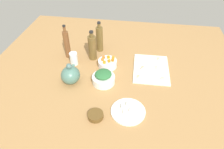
{
  "coord_description": "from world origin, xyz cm",
  "views": [
    {
      "loc": [
        -104.34,
        -15.53,
        96.8
      ],
      "look_at": [
        0.0,
        0.0,
        8.0
      ],
      "focal_mm": 32.35,
      "sensor_mm": 36.0,
      "label": 1
    }
  ],
  "objects_px": {
    "bowl_carrots": "(108,63)",
    "bottle_0": "(100,39)",
    "bottle_1": "(92,47)",
    "drinking_glass_0": "(74,59)",
    "cutting_board": "(151,69)",
    "plate_tofu": "(128,111)",
    "bottle_2": "(67,44)",
    "teapot": "(70,75)",
    "bowl_greens": "(104,79)",
    "bowl_small_side": "(96,115)"
  },
  "relations": [
    {
      "from": "bowl_greens",
      "to": "bowl_carrots",
      "type": "bearing_deg",
      "value": 0.87
    },
    {
      "from": "bowl_greens",
      "to": "bottle_0",
      "type": "xyz_separation_m",
      "value": [
        0.4,
        0.1,
        0.08
      ]
    },
    {
      "from": "bottle_0",
      "to": "bottle_1",
      "type": "relative_size",
      "value": 1.06
    },
    {
      "from": "cutting_board",
      "to": "bottle_2",
      "type": "bearing_deg",
      "value": 83.61
    },
    {
      "from": "bowl_carrots",
      "to": "drinking_glass_0",
      "type": "xyz_separation_m",
      "value": [
        -0.01,
        0.26,
        0.02
      ]
    },
    {
      "from": "cutting_board",
      "to": "bottle_1",
      "type": "relative_size",
      "value": 1.44
    },
    {
      "from": "plate_tofu",
      "to": "bottle_2",
      "type": "xyz_separation_m",
      "value": [
        0.5,
        0.52,
        0.11
      ]
    },
    {
      "from": "bowl_small_side",
      "to": "bottle_2",
      "type": "relative_size",
      "value": 0.34
    },
    {
      "from": "bottle_0",
      "to": "bottle_2",
      "type": "height_order",
      "value": "bottle_2"
    },
    {
      "from": "bowl_carrots",
      "to": "teapot",
      "type": "xyz_separation_m",
      "value": [
        -0.21,
        0.22,
        0.03
      ]
    },
    {
      "from": "plate_tofu",
      "to": "bowl_carrots",
      "type": "xyz_separation_m",
      "value": [
        0.42,
        0.19,
        0.02
      ]
    },
    {
      "from": "bowl_small_side",
      "to": "cutting_board",
      "type": "bearing_deg",
      "value": -32.6
    },
    {
      "from": "drinking_glass_0",
      "to": "bottle_0",
      "type": "bearing_deg",
      "value": -35.8
    },
    {
      "from": "bottle_1",
      "to": "teapot",
      "type": "bearing_deg",
      "value": 163.71
    },
    {
      "from": "bottle_0",
      "to": "plate_tofu",
      "type": "bearing_deg",
      "value": -155.18
    },
    {
      "from": "cutting_board",
      "to": "bowl_carrots",
      "type": "height_order",
      "value": "bowl_carrots"
    },
    {
      "from": "drinking_glass_0",
      "to": "bottle_2",
      "type": "bearing_deg",
      "value": 39.24
    },
    {
      "from": "bowl_greens",
      "to": "bowl_small_side",
      "type": "distance_m",
      "value": 0.3
    },
    {
      "from": "bowl_small_side",
      "to": "bottle_2",
      "type": "xyz_separation_m",
      "value": [
        0.57,
        0.34,
        0.1
      ]
    },
    {
      "from": "plate_tofu",
      "to": "bowl_carrots",
      "type": "bearing_deg",
      "value": 24.68
    },
    {
      "from": "cutting_board",
      "to": "bowl_carrots",
      "type": "distance_m",
      "value": 0.33
    },
    {
      "from": "bottle_0",
      "to": "bottle_2",
      "type": "bearing_deg",
      "value": 118.8
    },
    {
      "from": "teapot",
      "to": "bottle_2",
      "type": "height_order",
      "value": "bottle_2"
    },
    {
      "from": "bowl_carrots",
      "to": "bottle_0",
      "type": "distance_m",
      "value": 0.25
    },
    {
      "from": "bottle_0",
      "to": "bottle_1",
      "type": "xyz_separation_m",
      "value": [
        -0.12,
        0.03,
        -0.01
      ]
    },
    {
      "from": "bottle_2",
      "to": "bowl_carrots",
      "type": "bearing_deg",
      "value": -104.29
    },
    {
      "from": "bowl_carrots",
      "to": "bowl_small_side",
      "type": "xyz_separation_m",
      "value": [
        -0.48,
        -0.01,
        -0.01
      ]
    },
    {
      "from": "bowl_carrots",
      "to": "teapot",
      "type": "height_order",
      "value": "teapot"
    },
    {
      "from": "bowl_greens",
      "to": "bowl_small_side",
      "type": "xyz_separation_m",
      "value": [
        -0.3,
        -0.01,
        -0.01
      ]
    },
    {
      "from": "bowl_small_side",
      "to": "teapot",
      "type": "distance_m",
      "value": 0.36
    },
    {
      "from": "plate_tofu",
      "to": "bowl_small_side",
      "type": "relative_size",
      "value": 2.23
    },
    {
      "from": "cutting_board",
      "to": "bowl_carrots",
      "type": "xyz_separation_m",
      "value": [
        -0.01,
        0.33,
        0.02
      ]
    },
    {
      "from": "bottle_1",
      "to": "cutting_board",
      "type": "bearing_deg",
      "value": -99.51
    },
    {
      "from": "bowl_small_side",
      "to": "drinking_glass_0",
      "type": "bearing_deg",
      "value": 29.34
    },
    {
      "from": "cutting_board",
      "to": "bowl_small_side",
      "type": "bearing_deg",
      "value": 147.4
    },
    {
      "from": "teapot",
      "to": "bottle_2",
      "type": "relative_size",
      "value": 0.56
    },
    {
      "from": "cutting_board",
      "to": "bottle_2",
      "type": "relative_size",
      "value": 1.26
    },
    {
      "from": "bowl_small_side",
      "to": "teapot",
      "type": "xyz_separation_m",
      "value": [
        0.28,
        0.23,
        0.05
      ]
    },
    {
      "from": "bowl_greens",
      "to": "bottle_2",
      "type": "height_order",
      "value": "bottle_2"
    },
    {
      "from": "bowl_carrots",
      "to": "drinking_glass_0",
      "type": "bearing_deg",
      "value": 91.49
    },
    {
      "from": "cutting_board",
      "to": "bottle_0",
      "type": "relative_size",
      "value": 1.36
    },
    {
      "from": "bowl_greens",
      "to": "bottle_2",
      "type": "distance_m",
      "value": 0.44
    },
    {
      "from": "bowl_carrots",
      "to": "bottle_1",
      "type": "xyz_separation_m",
      "value": [
        0.09,
        0.13,
        0.08
      ]
    },
    {
      "from": "cutting_board",
      "to": "bowl_small_side",
      "type": "distance_m",
      "value": 0.59
    },
    {
      "from": "drinking_glass_0",
      "to": "cutting_board",
      "type": "bearing_deg",
      "value": -88.28
    },
    {
      "from": "bottle_0",
      "to": "drinking_glass_0",
      "type": "relative_size",
      "value": 2.57
    },
    {
      "from": "bowl_greens",
      "to": "bottle_0",
      "type": "distance_m",
      "value": 0.42
    },
    {
      "from": "cutting_board",
      "to": "teapot",
      "type": "xyz_separation_m",
      "value": [
        -0.22,
        0.54,
        0.06
      ]
    },
    {
      "from": "teapot",
      "to": "cutting_board",
      "type": "bearing_deg",
      "value": -68.11
    },
    {
      "from": "plate_tofu",
      "to": "teapot",
      "type": "bearing_deg",
      "value": 62.86
    }
  ]
}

